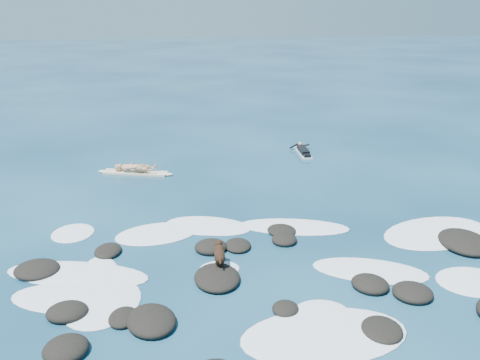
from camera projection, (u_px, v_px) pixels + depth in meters
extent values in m
plane|color=#0A2642|center=(272.00, 255.00, 15.26)|extent=(160.00, 160.00, 0.00)
ellipsoid|color=black|center=(108.00, 251.00, 15.34)|extent=(0.89, 1.07, 0.28)
ellipsoid|color=black|center=(382.00, 330.00, 11.75)|extent=(1.05, 1.18, 0.25)
ellipsoid|color=black|center=(217.00, 278.00, 13.85)|extent=(1.23, 1.53, 0.36)
ellipsoid|color=black|center=(66.00, 349.00, 11.06)|extent=(1.22, 1.26, 0.38)
ellipsoid|color=black|center=(151.00, 321.00, 12.02)|extent=(1.45, 1.61, 0.39)
ellipsoid|color=black|center=(370.00, 284.00, 13.55)|extent=(1.27, 1.31, 0.35)
ellipsoid|color=black|center=(465.00, 242.00, 15.81)|extent=(1.54, 1.91, 0.41)
ellipsoid|color=black|center=(413.00, 293.00, 13.17)|extent=(1.09, 1.10, 0.34)
ellipsoid|color=black|center=(284.00, 240.00, 16.03)|extent=(0.93, 0.97, 0.30)
ellipsoid|color=black|center=(238.00, 245.00, 15.69)|extent=(0.82, 0.98, 0.25)
ellipsoid|color=black|center=(285.00, 309.00, 12.54)|extent=(0.84, 0.88, 0.25)
ellipsoid|color=black|center=(37.00, 269.00, 14.28)|extent=(1.42, 1.37, 0.34)
ellipsoid|color=black|center=(123.00, 318.00, 12.19)|extent=(0.78, 0.94, 0.25)
ellipsoid|color=black|center=(67.00, 312.00, 12.37)|extent=(1.02, 0.93, 0.35)
ellipsoid|color=black|center=(282.00, 231.00, 16.68)|extent=(1.10, 1.16, 0.23)
ellipsoid|color=black|center=(211.00, 247.00, 15.54)|extent=(1.13, 1.11, 0.36)
ellipsoid|color=white|center=(436.00, 233.00, 16.65)|extent=(4.23, 3.29, 0.12)
ellipsoid|color=white|center=(325.00, 335.00, 11.65)|extent=(3.94, 2.42, 0.12)
ellipsoid|color=white|center=(77.00, 274.00, 14.18)|extent=(4.17, 2.35, 0.12)
ellipsoid|color=white|center=(370.00, 271.00, 14.37)|extent=(3.37, 2.33, 0.12)
ellipsoid|color=white|center=(203.00, 226.00, 17.13)|extent=(2.19, 1.91, 0.12)
ellipsoid|color=white|center=(75.00, 298.00, 13.06)|extent=(3.43, 2.11, 0.12)
ellipsoid|color=white|center=(157.00, 234.00, 16.58)|extent=(2.91, 2.20, 0.12)
ellipsoid|color=white|center=(322.00, 312.00, 12.49)|extent=(1.41, 1.20, 0.12)
ellipsoid|color=white|center=(103.00, 303.00, 12.86)|extent=(2.29, 2.69, 0.12)
ellipsoid|color=white|center=(73.00, 233.00, 16.62)|extent=(1.53, 1.67, 0.12)
ellipsoid|color=white|center=(208.00, 226.00, 17.15)|extent=(3.14, 2.31, 0.12)
ellipsoid|color=white|center=(294.00, 227.00, 17.07)|extent=(3.74, 2.03, 0.12)
ellipsoid|color=white|center=(473.00, 282.00, 13.81)|extent=(2.05, 1.78, 0.12)
ellipsoid|color=white|center=(100.00, 276.00, 14.09)|extent=(1.31, 2.45, 0.12)
ellipsoid|color=white|center=(219.00, 269.00, 14.47)|extent=(1.10, 0.90, 0.12)
cube|color=beige|center=(135.00, 173.00, 22.12)|extent=(2.71, 1.20, 0.09)
ellipsoid|color=beige|center=(166.00, 174.00, 21.94)|extent=(0.59, 0.43, 0.10)
ellipsoid|color=beige|center=(105.00, 171.00, 22.29)|extent=(0.59, 0.43, 0.10)
imported|color=tan|center=(134.00, 152.00, 21.82)|extent=(0.56, 0.71, 1.73)
cube|color=silver|center=(303.00, 153.00, 24.88)|extent=(0.45, 1.96, 0.07)
ellipsoid|color=silver|center=(298.00, 147.00, 25.80)|extent=(0.24, 0.43, 0.07)
cube|color=black|center=(303.00, 150.00, 24.83)|extent=(0.36, 1.20, 0.20)
sphere|color=tan|center=(300.00, 144.00, 25.45)|extent=(0.21, 0.21, 0.21)
cylinder|color=black|center=(294.00, 146.00, 25.59)|extent=(0.48, 0.27, 0.22)
cylinder|color=black|center=(304.00, 145.00, 25.64)|extent=(0.48, 0.26, 0.22)
cube|color=black|center=(307.00, 155.00, 24.22)|extent=(0.31, 0.49, 0.12)
cylinder|color=black|center=(220.00, 254.00, 14.22)|extent=(0.30, 0.59, 0.28)
sphere|color=black|center=(219.00, 250.00, 14.46)|extent=(0.30, 0.30, 0.30)
sphere|color=black|center=(220.00, 259.00, 13.97)|extent=(0.28, 0.28, 0.27)
sphere|color=black|center=(219.00, 244.00, 14.59)|extent=(0.22, 0.22, 0.21)
cone|color=black|center=(218.00, 242.00, 14.71)|extent=(0.11, 0.13, 0.11)
cone|color=black|center=(217.00, 241.00, 14.55)|extent=(0.10, 0.07, 0.10)
cone|color=black|center=(221.00, 241.00, 14.56)|extent=(0.10, 0.07, 0.10)
cylinder|color=black|center=(217.00, 261.00, 14.50)|extent=(0.07, 0.07, 0.38)
cylinder|color=black|center=(222.00, 261.00, 14.51)|extent=(0.07, 0.07, 0.38)
cylinder|color=black|center=(217.00, 268.00, 14.12)|extent=(0.07, 0.07, 0.38)
cylinder|color=black|center=(223.00, 268.00, 14.13)|extent=(0.07, 0.07, 0.38)
cylinder|color=black|center=(220.00, 260.00, 13.83)|extent=(0.06, 0.28, 0.17)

